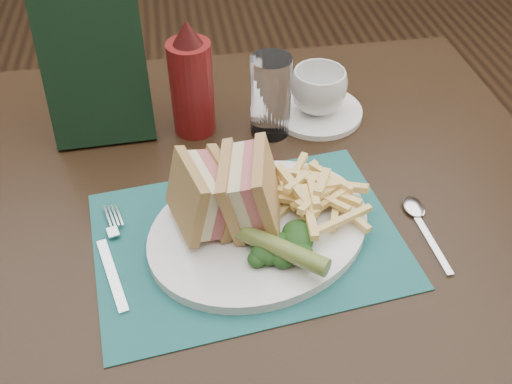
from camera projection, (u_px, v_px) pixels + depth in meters
floor at (227, 260)px, 1.69m from camera, size 7.00×7.00×0.00m
table_main at (253, 331)px, 1.07m from camera, size 0.90×0.75×0.75m
placemat at (247, 239)px, 0.74m from camera, size 0.42×0.32×0.00m
plate at (260, 229)px, 0.74m from camera, size 0.37×0.34×0.01m
sandwich_half_a at (187, 199)px, 0.70m from camera, size 0.10×0.11×0.10m
sandwich_half_b at (234, 189)px, 0.71m from camera, size 0.10×0.12×0.10m
kale_garnish at (275, 246)px, 0.69m from camera, size 0.11×0.08×0.03m
pickle_spear at (282, 249)px, 0.68m from camera, size 0.11×0.10×0.03m
fries_pile at (312, 192)px, 0.74m from camera, size 0.18×0.20×0.05m
fork at (112, 254)px, 0.71m from camera, size 0.08×0.17×0.01m
spoon at (426, 230)px, 0.74m from camera, size 0.04×0.15×0.01m
saucer at (317, 112)px, 0.94m from camera, size 0.18×0.18×0.01m
coffee_cup at (318, 91)px, 0.92m from camera, size 0.13×0.13×0.07m
drinking_glass at (271, 96)px, 0.87m from camera, size 0.07×0.07×0.13m
ketchup_bottle at (191, 78)px, 0.85m from camera, size 0.09×0.09×0.19m
check_presenter at (94, 64)px, 0.83m from camera, size 0.15×0.10×0.24m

